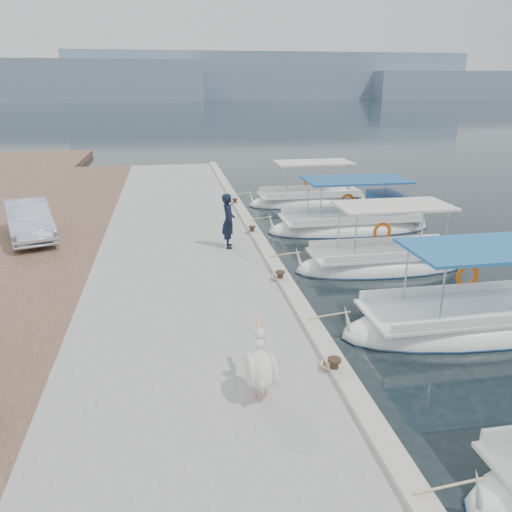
{
  "coord_description": "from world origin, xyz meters",
  "views": [
    {
      "loc": [
        -3.41,
        -11.85,
        6.03
      ],
      "look_at": [
        -1.0,
        1.92,
        1.2
      ],
      "focal_mm": 35.0,
      "sensor_mm": 36.0,
      "label": 1
    }
  ],
  "objects_px": {
    "fishing_caique_c": "(384,264)",
    "pelican": "(261,367)",
    "fisherman": "(228,221)",
    "fishing_caique_d": "(352,225)",
    "fishing_caique_b": "(477,323)",
    "fishing_caique_e": "(309,202)",
    "parked_car": "(29,220)"
  },
  "relations": [
    {
      "from": "fishing_caique_c",
      "to": "pelican",
      "type": "relative_size",
      "value": 4.05
    },
    {
      "from": "fishing_caique_c",
      "to": "fisherman",
      "type": "distance_m",
      "value": 5.63
    },
    {
      "from": "fishing_caique_d",
      "to": "pelican",
      "type": "height_order",
      "value": "fishing_caique_d"
    },
    {
      "from": "pelican",
      "to": "fisherman",
      "type": "bearing_deg",
      "value": 86.77
    },
    {
      "from": "fishing_caique_d",
      "to": "fisherman",
      "type": "xyz_separation_m",
      "value": [
        -5.76,
        -3.06,
        1.28
      ]
    },
    {
      "from": "fishing_caique_b",
      "to": "pelican",
      "type": "distance_m",
      "value": 6.87
    },
    {
      "from": "fishing_caique_c",
      "to": "fisherman",
      "type": "relative_size",
      "value": 3.25
    },
    {
      "from": "fishing_caique_e",
      "to": "parked_car",
      "type": "xyz_separation_m",
      "value": [
        -12.53,
        -5.71,
        1.08
      ]
    },
    {
      "from": "fishing_caique_c",
      "to": "fishing_caique_e",
      "type": "bearing_deg",
      "value": 89.54
    },
    {
      "from": "fishing_caique_c",
      "to": "parked_car",
      "type": "bearing_deg",
      "value": 161.79
    },
    {
      "from": "fishing_caique_b",
      "to": "fishing_caique_e",
      "type": "relative_size",
      "value": 1.14
    },
    {
      "from": "fishing_caique_d",
      "to": "fishing_caique_e",
      "type": "relative_size",
      "value": 1.12
    },
    {
      "from": "fishing_caique_b",
      "to": "pelican",
      "type": "bearing_deg",
      "value": -156.61
    },
    {
      "from": "fishing_caique_d",
      "to": "pelican",
      "type": "distance_m",
      "value": 13.68
    },
    {
      "from": "pelican",
      "to": "fishing_caique_b",
      "type": "bearing_deg",
      "value": 23.39
    },
    {
      "from": "fisherman",
      "to": "parked_car",
      "type": "height_order",
      "value": "fisherman"
    },
    {
      "from": "fishing_caique_b",
      "to": "parked_car",
      "type": "height_order",
      "value": "fishing_caique_b"
    },
    {
      "from": "fishing_caique_d",
      "to": "fisherman",
      "type": "relative_size",
      "value": 3.72
    },
    {
      "from": "fishing_caique_b",
      "to": "fisherman",
      "type": "height_order",
      "value": "fisherman"
    },
    {
      "from": "fishing_caique_b",
      "to": "parked_car",
      "type": "distance_m",
      "value": 15.71
    },
    {
      "from": "fishing_caique_b",
      "to": "pelican",
      "type": "height_order",
      "value": "fishing_caique_b"
    },
    {
      "from": "pelican",
      "to": "fishing_caique_d",
      "type": "bearing_deg",
      "value": 62.65
    },
    {
      "from": "fishing_caique_c",
      "to": "fishing_caique_d",
      "type": "bearing_deg",
      "value": 83.23
    },
    {
      "from": "fishing_caique_d",
      "to": "pelican",
      "type": "xyz_separation_m",
      "value": [
        -6.27,
        -12.12,
        0.93
      ]
    },
    {
      "from": "fishing_caique_b",
      "to": "parked_car",
      "type": "relative_size",
      "value": 1.74
    },
    {
      "from": "fishing_caique_b",
      "to": "fisherman",
      "type": "bearing_deg",
      "value": 132.02
    },
    {
      "from": "pelican",
      "to": "parked_car",
      "type": "relative_size",
      "value": 0.37
    },
    {
      "from": "fishing_caique_c",
      "to": "parked_car",
      "type": "xyz_separation_m",
      "value": [
        -12.46,
        4.1,
        1.07
      ]
    },
    {
      "from": "fishing_caique_b",
      "to": "fishing_caique_c",
      "type": "xyz_separation_m",
      "value": [
        -0.54,
        4.68,
        0.0
      ]
    },
    {
      "from": "fishing_caique_c",
      "to": "pelican",
      "type": "height_order",
      "value": "fishing_caique_c"
    },
    {
      "from": "fishing_caique_d",
      "to": "fisherman",
      "type": "bearing_deg",
      "value": -152.02
    },
    {
      "from": "fishing_caique_e",
      "to": "pelican",
      "type": "distance_m",
      "value": 18.16
    }
  ]
}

